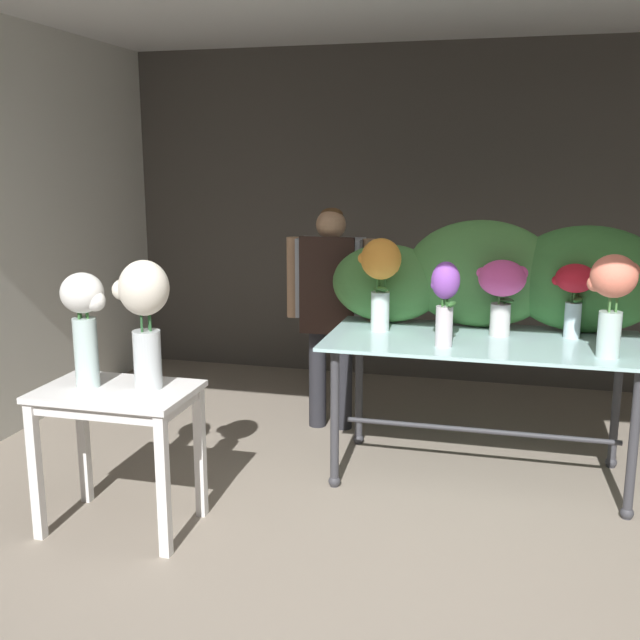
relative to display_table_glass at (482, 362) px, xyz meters
name	(u,v)px	position (x,y,z in m)	size (l,w,h in m)	color
ground_plane	(419,465)	(-0.35, 0.07, -0.70)	(8.61, 8.61, 0.00)	gray
wall_back	(453,217)	(-0.35, 2.03, 0.67)	(5.63, 0.12, 2.76)	#4C4742
wall_left	(4,230)	(-3.17, 0.07, 0.67)	(0.12, 4.03, 2.76)	silver
display_table_glass	(482,362)	(0.00, 0.00, 0.00)	(1.78, 0.89, 0.84)	#A7D3D3
side_table_white	(117,409)	(-1.72, -1.08, -0.07)	(0.76, 0.51, 0.74)	white
florist	(331,295)	(-1.04, 0.60, 0.24)	(0.62, 0.24, 1.53)	#232328
foliage_backdrop	(499,279)	(0.06, 0.32, 0.44)	(1.98, 0.31, 0.65)	#477F3D
vase_coral_dahlias	(613,292)	(0.64, -0.24, 0.48)	(0.25, 0.23, 0.53)	silver
vase_violet_roses	(445,297)	(-0.21, -0.22, 0.41)	(0.16, 0.16, 0.47)	silver
vase_sunset_snapdragons	(381,271)	(-0.61, 0.07, 0.49)	(0.26, 0.24, 0.55)	silver
vase_crimson_hydrangea	(575,288)	(0.49, 0.16, 0.42)	(0.24, 0.22, 0.43)	silver
vase_fuchsia_tulips	(502,286)	(0.09, 0.12, 0.43)	(0.29, 0.27, 0.44)	silver
vase_white_roses_tall	(85,320)	(-1.87, -1.08, 0.37)	(0.23, 0.21, 0.57)	silver
vase_cream_lisianthus_tall	(144,311)	(-1.57, -1.03, 0.42)	(0.28, 0.24, 0.64)	silver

